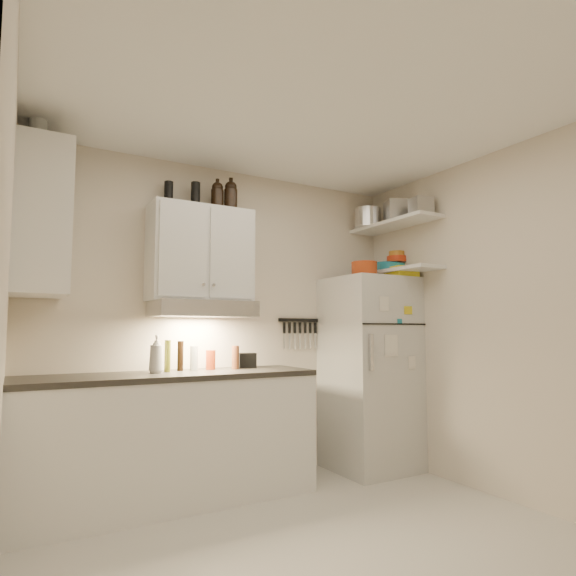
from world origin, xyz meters
TOP-DOWN VIEW (x-y plane):
  - floor at (0.00, 0.00)m, footprint 3.20×3.00m
  - ceiling at (0.00, 0.00)m, footprint 3.20×3.00m
  - back_wall at (0.00, 1.51)m, footprint 3.20×0.02m
  - left_wall at (-1.61, 0.00)m, footprint 0.02×3.00m
  - right_wall at (1.61, 0.00)m, footprint 0.02×3.00m
  - base_cabinet at (-0.55, 1.20)m, footprint 2.10×0.60m
  - countertop at (-0.55, 1.20)m, footprint 2.10×0.62m
  - upper_cabinet at (-0.30, 1.33)m, footprint 0.80×0.33m
  - side_cabinet at (-1.44, 1.20)m, footprint 0.33×0.55m
  - range_hood at (-0.30, 1.27)m, footprint 0.76×0.46m
  - fridge at (1.25, 1.16)m, footprint 0.70×0.68m
  - shelf_hi at (1.45, 1.02)m, footprint 0.30×0.95m
  - shelf_lo at (1.45, 1.02)m, footprint 0.30×0.95m
  - knife_strip at (0.70, 1.49)m, footprint 0.42×0.02m
  - dutch_oven at (1.12, 1.06)m, footprint 0.28×0.28m
  - book_stack at (1.46, 0.97)m, footprint 0.26×0.31m
  - spice_jar at (1.35, 1.10)m, footprint 0.07×0.07m
  - stock_pot at (1.37, 1.31)m, footprint 0.32×0.32m
  - tin_a at (1.49, 1.02)m, footprint 0.27×0.26m
  - tin_b at (1.48, 0.71)m, footprint 0.20×0.20m
  - bowl_teal at (1.51, 1.21)m, footprint 0.23×0.23m
  - bowl_orange at (1.56, 1.12)m, footprint 0.19×0.19m
  - bowl_yellow at (1.56, 1.12)m, footprint 0.15×0.15m
  - plates at (1.44, 1.05)m, footprint 0.24×0.24m
  - growler_a at (-0.16, 1.34)m, footprint 0.14×0.14m
  - growler_b at (-0.06, 1.31)m, footprint 0.13×0.13m
  - thermos_a at (-0.33, 1.38)m, footprint 0.09×0.09m
  - thermos_b at (-0.54, 1.41)m, footprint 0.07×0.07m
  - side_jar at (-1.48, 1.18)m, footprint 0.12×0.12m
  - soap_bottle at (-0.65, 1.24)m, footprint 0.15×0.16m
  - pepper_mill at (-0.02, 1.27)m, footprint 0.06×0.06m
  - oil_bottle at (-0.56, 1.28)m, footprint 0.05×0.05m
  - vinegar_bottle at (-0.45, 1.34)m, footprint 0.05×0.05m
  - clear_bottle at (-0.35, 1.31)m, footprint 0.08×0.08m
  - red_jar at (-0.20, 1.34)m, footprint 0.08×0.08m
  - caddy at (0.11, 1.34)m, footprint 0.16×0.13m

SIDE VIEW (x-z plane):
  - floor at x=0.00m, z-range -0.02..0.00m
  - base_cabinet at x=-0.55m, z-range 0.00..0.88m
  - fridge at x=1.25m, z-range 0.00..1.70m
  - countertop at x=-0.55m, z-range 0.88..0.92m
  - caddy at x=0.11m, z-range 0.92..1.04m
  - red_jar at x=-0.20m, z-range 0.92..1.07m
  - pepper_mill at x=-0.02m, z-range 0.92..1.11m
  - clear_bottle at x=-0.35m, z-range 0.92..1.11m
  - vinegar_bottle at x=-0.45m, z-range 0.92..1.15m
  - oil_bottle at x=-0.56m, z-range 0.92..1.16m
  - soap_bottle at x=-0.65m, z-range 0.92..1.23m
  - back_wall at x=0.00m, z-range 0.00..2.60m
  - left_wall at x=-1.61m, z-range 0.00..2.60m
  - right_wall at x=1.61m, z-range 0.00..2.60m
  - knife_strip at x=0.70m, z-range 1.31..1.33m
  - range_hood at x=-0.30m, z-range 1.33..1.45m
  - spice_jar at x=1.35m, z-range 1.70..1.79m
  - book_stack at x=1.46m, z-range 1.70..1.79m
  - shelf_lo at x=1.45m, z-range 1.75..1.77m
  - dutch_oven at x=1.12m, z-range 1.70..1.83m
  - plates at x=1.44m, z-range 1.77..1.83m
  - bowl_teal at x=1.51m, z-range 1.77..1.87m
  - upper_cabinet at x=-0.30m, z-range 1.45..2.20m
  - bowl_orange at x=1.56m, z-range 1.87..1.92m
  - bowl_yellow at x=1.56m, z-range 1.92..1.97m
  - side_cabinet at x=-1.44m, z-range 1.45..2.45m
  - shelf_hi at x=1.45m, z-range 2.19..2.22m
  - tin_b at x=1.48m, z-range 2.21..2.38m
  - thermos_b at x=-0.54m, z-range 2.20..2.40m
  - stock_pot at x=1.37m, z-range 2.21..2.40m
  - thermos_a at x=-0.33m, z-range 2.20..2.42m
  - growler_a at x=-0.16m, z-range 2.20..2.44m
  - tin_a at x=1.49m, z-range 2.21..2.43m
  - growler_b at x=-0.06m, z-range 2.20..2.46m
  - side_jar at x=-1.48m, z-range 2.45..2.60m
  - ceiling at x=0.00m, z-range 2.60..2.62m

